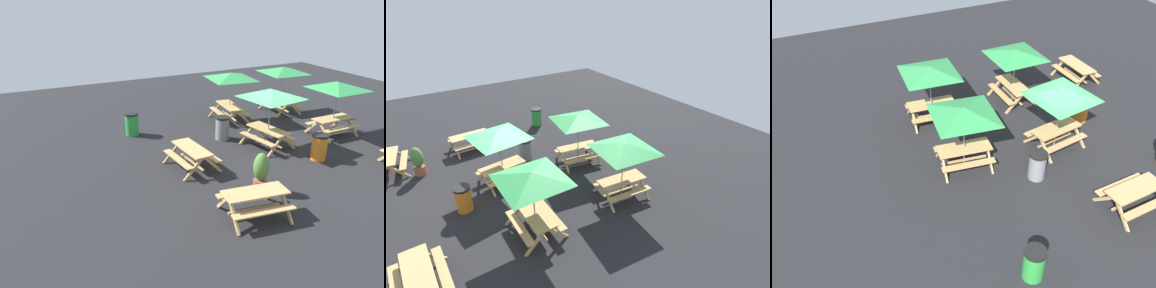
% 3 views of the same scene
% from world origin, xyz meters
% --- Properties ---
extents(ground_plane, '(27.99, 27.99, 0.00)m').
position_xyz_m(ground_plane, '(0.00, 0.00, 0.00)').
color(ground_plane, '#232326').
rests_on(ground_plane, ground).
extents(picnic_table_0, '(2.80, 2.80, 2.34)m').
position_xyz_m(picnic_table_0, '(-0.26, -3.65, 1.99)').
color(picnic_table_0, tan).
rests_on(picnic_table_0, ground).
extents(picnic_table_1, '(1.83, 1.57, 0.81)m').
position_xyz_m(picnic_table_1, '(-3.59, 3.37, 0.56)').
color(picnic_table_1, tan).
rests_on(picnic_table_1, ground).
extents(picnic_table_2, '(1.62, 1.87, 0.81)m').
position_xyz_m(picnic_table_2, '(3.62, 0.12, 0.56)').
color(picnic_table_2, tan).
rests_on(picnic_table_2, ground).
extents(picnic_table_3, '(2.82, 2.82, 2.34)m').
position_xyz_m(picnic_table_3, '(-3.28, -3.65, 1.99)').
color(picnic_table_3, tan).
rests_on(picnic_table_3, ground).
extents(picnic_table_4, '(2.83, 2.83, 2.34)m').
position_xyz_m(picnic_table_4, '(-3.22, -0.09, 1.99)').
color(picnic_table_4, tan).
rests_on(picnic_table_4, ground).
extents(picnic_table_5, '(1.98, 1.75, 0.81)m').
position_xyz_m(picnic_table_5, '(3.44, 3.60, 0.56)').
color(picnic_table_5, tan).
rests_on(picnic_table_5, ground).
extents(picnic_table_6, '(2.80, 2.80, 2.34)m').
position_xyz_m(picnic_table_6, '(0.09, -0.24, 1.99)').
color(picnic_table_6, tan).
rests_on(picnic_table_6, ground).
extents(trash_bin_green, '(0.59, 0.59, 0.98)m').
position_xyz_m(trash_bin_green, '(4.49, -3.90, 0.49)').
color(trash_bin_green, green).
rests_on(trash_bin_green, ground).
extents(trash_bin_gray, '(0.59, 0.59, 0.98)m').
position_xyz_m(trash_bin_gray, '(1.28, -1.75, 0.49)').
color(trash_bin_gray, gray).
rests_on(trash_bin_gray, ground).
extents(trash_bin_orange, '(0.59, 0.59, 0.98)m').
position_xyz_m(trash_bin_orange, '(-0.86, 1.58, 0.49)').
color(trash_bin_orange, orange).
rests_on(trash_bin_orange, ground).
extents(potted_plant_0, '(0.48, 0.48, 1.30)m').
position_xyz_m(potted_plant_0, '(2.49, 2.56, 0.68)').
color(potted_plant_0, '#935138').
rests_on(potted_plant_0, ground).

